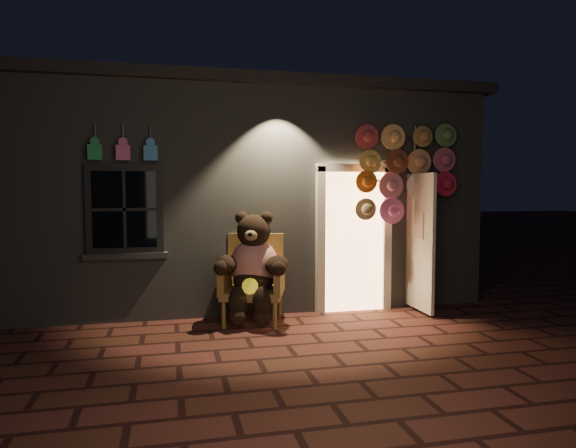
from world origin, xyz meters
name	(u,v)px	position (x,y,z in m)	size (l,w,h in m)	color
ground	(287,345)	(0.00, 0.00, 0.00)	(60.00, 60.00, 0.00)	#5B2822
shop_building	(240,193)	(0.00, 3.99, 1.74)	(7.30, 5.95, 3.51)	slate
wicker_armchair	(254,278)	(-0.20, 1.18, 0.60)	(0.99, 0.95, 1.20)	olive
teddy_bear	(253,266)	(-0.23, 1.03, 0.78)	(1.02, 0.94, 1.47)	red
hat_rack	(404,168)	(2.06, 1.28, 2.13)	(1.57, 0.22, 2.78)	#59595E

